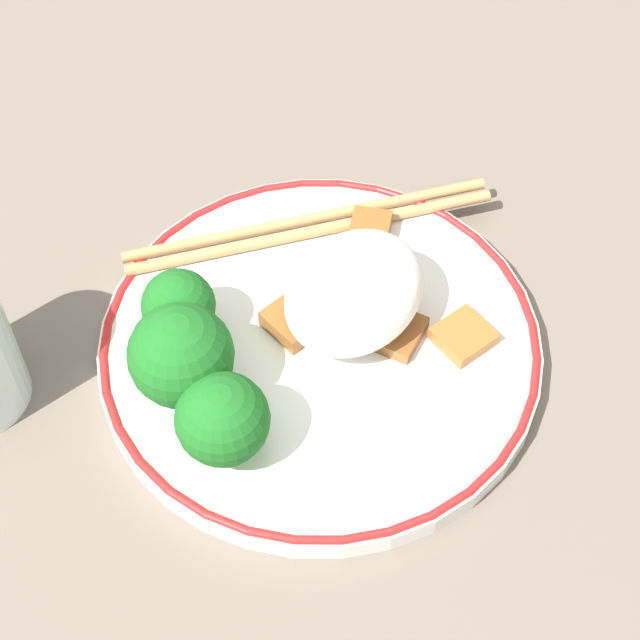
# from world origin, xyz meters

# --- Properties ---
(ground_plane) EXTENTS (3.00, 3.00, 0.00)m
(ground_plane) POSITION_xyz_m (0.00, 0.00, 0.00)
(ground_plane) COLOR #665B51
(plate) EXTENTS (0.25, 0.25, 0.02)m
(plate) POSITION_xyz_m (0.00, 0.00, 0.01)
(plate) COLOR white
(plate) RESTS_ON ground_plane
(rice_mound) EXTENTS (0.09, 0.07, 0.05)m
(rice_mound) POSITION_xyz_m (0.02, -0.01, 0.04)
(rice_mound) COLOR white
(rice_mound) RESTS_ON plate
(broccoli_back_left) EXTENTS (0.04, 0.04, 0.05)m
(broccoli_back_left) POSITION_xyz_m (-0.05, 0.06, 0.04)
(broccoli_back_left) COLOR #7FB756
(broccoli_back_left) RESTS_ON plate
(broccoli_back_center) EXTENTS (0.06, 0.06, 0.06)m
(broccoli_back_center) POSITION_xyz_m (-0.07, 0.03, 0.05)
(broccoli_back_center) COLOR #7FB756
(broccoli_back_center) RESTS_ON plate
(broccoli_back_right) EXTENTS (0.05, 0.05, 0.05)m
(broccoli_back_right) POSITION_xyz_m (-0.08, -0.01, 0.04)
(broccoli_back_right) COLOR #7FB756
(broccoli_back_right) RESTS_ON plate
(meat_near_front) EXTENTS (0.03, 0.03, 0.01)m
(meat_near_front) POSITION_xyz_m (-0.00, 0.02, 0.02)
(meat_near_front) COLOR brown
(meat_near_front) RESTS_ON plate
(meat_near_left) EXTENTS (0.03, 0.03, 0.01)m
(meat_near_left) POSITION_xyz_m (0.08, 0.03, 0.02)
(meat_near_left) COLOR brown
(meat_near_left) RESTS_ON plate
(meat_near_right) EXTENTS (0.03, 0.03, 0.01)m
(meat_near_right) POSITION_xyz_m (0.05, -0.06, 0.02)
(meat_near_right) COLOR #995B28
(meat_near_right) RESTS_ON plate
(meat_near_back) EXTENTS (0.03, 0.03, 0.01)m
(meat_near_back) POSITION_xyz_m (0.03, -0.03, 0.02)
(meat_near_back) COLOR brown
(meat_near_back) RESTS_ON plate
(chopsticks) EXTENTS (0.20, 0.14, 0.01)m
(chopsticks) POSITION_xyz_m (0.06, 0.06, 0.02)
(chopsticks) COLOR #AD8451
(chopsticks) RESTS_ON plate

